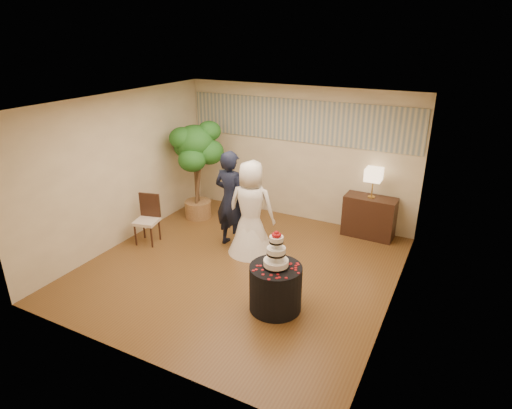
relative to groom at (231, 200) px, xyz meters
The scene contains 15 objects.
floor 1.28m from the groom, 50.42° to the right, with size 5.00×5.00×0.00m, color brown.
ceiling 2.08m from the groom, 50.42° to the right, with size 5.00×5.00×0.00m, color white.
wall_back 1.96m from the groom, 72.65° to the left, with size 5.00×0.06×2.80m, color beige.
wall_front 3.27m from the groom, 79.91° to the right, with size 5.00×0.06×2.80m, color beige.
wall_left 2.11m from the groom, 160.47° to the right, with size 0.06×5.00×2.80m, color beige.
wall_right 3.18m from the groom, 12.60° to the right, with size 0.06×5.00×2.80m, color beige.
mural_border 2.22m from the groom, 72.47° to the left, with size 4.90×0.02×0.85m, color #989C8C.
groom is the anchor object (origin of this frame).
bride 0.47m from the groom, ahead, with size 0.85×0.85×1.74m, color white.
cake_table 2.23m from the groom, 42.55° to the right, with size 0.76×0.76×0.69m, color black.
wedding_cake 2.15m from the groom, 42.55° to the right, with size 0.36×0.36×0.56m, color white, non-canonical shape.
console 2.75m from the groom, 35.22° to the left, with size 0.98×0.44×0.82m, color #311B11.
table_lamp 2.71m from the groom, 35.22° to the left, with size 0.30×0.30×0.58m, color beige, non-canonical shape.
ficus_tree 1.55m from the groom, 148.56° to the left, with size 1.01×1.01×2.13m, color #205B1C, non-canonical shape.
side_chair 1.68m from the groom, 155.77° to the right, with size 0.43×0.45×0.94m, color #311B11, non-canonical shape.
Camera 1 is at (3.18, -5.57, 3.79)m, focal length 30.00 mm.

